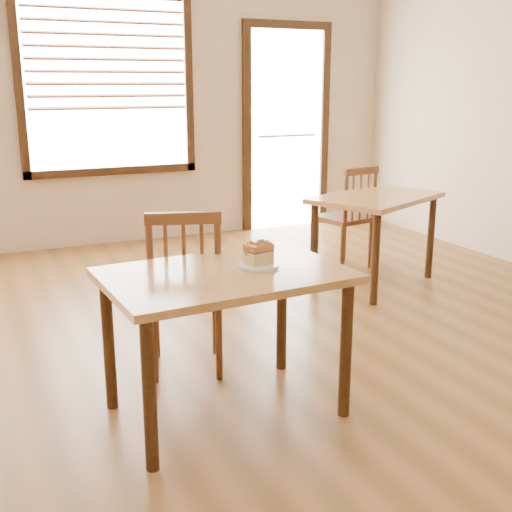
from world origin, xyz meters
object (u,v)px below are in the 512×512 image
Objects in this scene: cafe_table_main at (225,292)px; cake_slice at (258,253)px; cafe_table_second at (376,209)px; plate at (259,266)px; cafe_chair_second at (348,217)px; cafe_chair_main at (185,289)px.

cafe_table_main is 0.25m from cake_slice.
cafe_table_main is 0.96× the size of cafe_table_second.
cafe_table_second is 2.32m from cake_slice.
plate is at bearing 37.98° from cake_slice.
cafe_chair_second reaches higher than cake_slice.
cafe_chair_main is 0.64m from plate.
cafe_table_main is 8.11× the size of cake_slice.
cafe_chair_second reaches higher than plate.
cafe_table_main is 0.56m from cafe_chair_main.
cafe_chair_second is at bearing -126.45° from cafe_chair_main.
cafe_chair_second reaches higher than cafe_table_main.
cake_slice is at bearing 128.84° from cafe_chair_main.
cafe_chair_second is (2.02, 1.45, -0.02)m from cafe_chair_main.
cafe_chair_main is 4.92× the size of plate.
plate reaches higher than cafe_table_main.
cafe_table_second is at bearing 34.51° from cafe_table_main.
cafe_chair_second is 4.68× the size of plate.
cafe_chair_second is at bearing 47.80° from plate.
cake_slice is at bearing -130.27° from plate.
plate is at bearing 128.90° from cafe_chair_main.
cafe_chair_second is 2.72m from cake_slice.
cafe_chair_second is 2.71m from plate.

